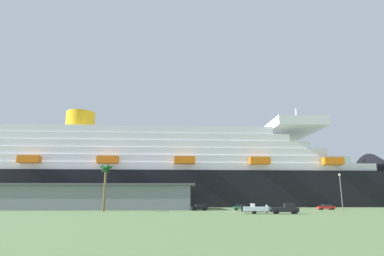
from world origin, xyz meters
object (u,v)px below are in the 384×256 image
parked_car_black_coupe (199,207)px  parked_car_red_hatchback (326,207)px  street_lamp (341,187)px  parked_car_green_wagon (241,207)px  cruise_ship (157,175)px  small_boat_on_trailer (259,209)px  pickup_truck (286,209)px  palm_tree (106,174)px

parked_car_black_coupe → parked_car_red_hatchback: size_ratio=0.96×
street_lamp → parked_car_green_wagon: (-21.15, 14.75, -5.04)m
cruise_ship → small_boat_on_trailer: size_ratio=35.60×
parked_car_black_coupe → parked_car_green_wagon: bearing=-1.9°
cruise_ship → street_lamp: bearing=-57.0°
cruise_ship → parked_car_green_wagon: (22.95, -53.29, -12.66)m
pickup_truck → small_boat_on_trailer: pickup_truck is taller
small_boat_on_trailer → palm_tree: (-34.59, 18.84, 8.51)m
cruise_ship → street_lamp: cruise_ship is taller
parked_car_black_coupe → parked_car_red_hatchback: 37.56m
cruise_ship → parked_car_green_wagon: cruise_ship is taller
parked_car_green_wagon → palm_tree: bearing=-174.8°
cruise_ship → street_lamp: 81.44m
cruise_ship → parked_car_red_hatchback: 72.35m
parked_car_red_hatchback → parked_car_green_wagon: size_ratio=1.03×
pickup_truck → palm_tree: size_ratio=0.49×
cruise_ship → parked_car_black_coupe: (11.29, -52.91, -12.65)m
small_boat_on_trailer → street_lamp: size_ratio=0.78×
pickup_truck → parked_car_red_hatchback: 33.32m
small_boat_on_trailer → street_lamp: 25.08m
cruise_ship → parked_car_black_coupe: 55.56m
small_boat_on_trailer → parked_car_green_wagon: 22.30m
street_lamp → small_boat_on_trailer: bearing=-162.4°
parked_car_red_hatchback → parked_car_green_wagon: same height
small_boat_on_trailer → street_lamp: bearing=17.6°
pickup_truck → palm_tree: palm_tree is taller
cruise_ship → parked_car_green_wagon: size_ratio=54.06×
street_lamp → parked_car_black_coupe: size_ratio=1.98×
pickup_truck → parked_car_green_wagon: (-3.31, 23.06, -0.21)m
street_lamp → parked_car_black_coupe: 36.48m
small_boat_on_trailer → palm_tree: bearing=151.4°
cruise_ship → pickup_truck: bearing=-71.0°
small_boat_on_trailer → parked_car_green_wagon: small_boat_on_trailer is taller
small_boat_on_trailer → parked_car_black_coupe: size_ratio=1.53×
pickup_truck → parked_car_green_wagon: pickup_truck is taller
parked_car_black_coupe → cruise_ship: bearing=102.0°
pickup_truck → small_boat_on_trailer: 5.67m
street_lamp → parked_car_black_coupe: street_lamp is taller
street_lamp → parked_car_red_hatchback: 17.60m
parked_car_green_wagon → parked_car_red_hatchback: bearing=3.2°
parked_car_green_wagon → parked_car_black_coupe: bearing=178.1°
parked_car_black_coupe → small_boat_on_trailer: bearing=-67.4°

